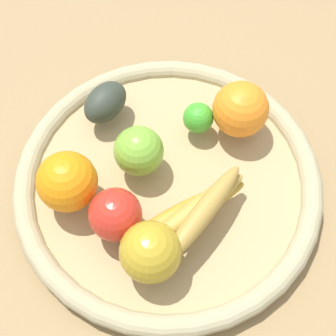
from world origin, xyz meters
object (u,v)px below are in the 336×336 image
(apple_0, at_px, (150,252))
(lime_0, at_px, (198,118))
(apple_1, at_px, (139,150))
(orange_1, at_px, (241,109))
(avocado, at_px, (105,102))
(banana_bunch, at_px, (195,211))
(apple_2, at_px, (115,214))
(orange_0, at_px, (67,182))

(apple_0, bearing_deg, lime_0, -172.44)
(lime_0, distance_m, apple_0, 0.22)
(apple_1, bearing_deg, orange_1, 139.12)
(orange_1, bearing_deg, avocado, -72.15)
(apple_1, xyz_separation_m, apple_0, (0.13, 0.08, 0.00))
(banana_bunch, bearing_deg, avocado, -119.30)
(apple_0, relative_size, banana_bunch, 0.45)
(avocado, bearing_deg, apple_2, 32.49)
(lime_0, bearing_deg, apple_2, -10.13)
(apple_0, bearing_deg, orange_0, -106.13)
(apple_1, xyz_separation_m, lime_0, (-0.09, 0.05, -0.01))
(orange_1, bearing_deg, orange_0, -38.79)
(apple_2, bearing_deg, avocado, -147.51)
(orange_0, relative_size, banana_bunch, 0.47)
(apple_2, distance_m, orange_1, 0.23)
(apple_2, bearing_deg, lime_0, 169.87)
(orange_0, xyz_separation_m, banana_bunch, (-0.04, 0.17, -0.01))
(apple_0, distance_m, avocado, 0.25)
(orange_0, distance_m, apple_1, 0.11)
(orange_1, bearing_deg, apple_1, -40.88)
(avocado, height_order, orange_1, orange_1)
(banana_bunch, distance_m, avocado, 0.22)
(orange_0, height_order, lime_0, orange_0)
(apple_0, height_order, orange_1, orange_1)
(orange_0, bearing_deg, banana_bunch, 102.73)
(avocado, relative_size, orange_1, 0.93)
(apple_1, bearing_deg, avocado, -124.27)
(lime_0, relative_size, banana_bunch, 0.26)
(banana_bunch, relative_size, apple_2, 2.46)
(lime_0, xyz_separation_m, avocado, (0.03, -0.13, 0.00))
(orange_0, height_order, avocado, orange_0)
(apple_1, height_order, lime_0, apple_1)
(apple_1, distance_m, avocado, 0.10)
(banana_bunch, bearing_deg, apple_1, -114.88)
(orange_1, bearing_deg, apple_0, -5.61)
(avocado, bearing_deg, lime_0, 104.06)
(orange_0, height_order, apple_2, orange_0)
(apple_0, height_order, apple_2, apple_0)
(lime_0, xyz_separation_m, apple_2, (0.19, -0.03, 0.01))
(apple_1, distance_m, apple_0, 0.15)
(apple_1, relative_size, apple_0, 0.90)
(lime_0, height_order, banana_bunch, banana_bunch)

